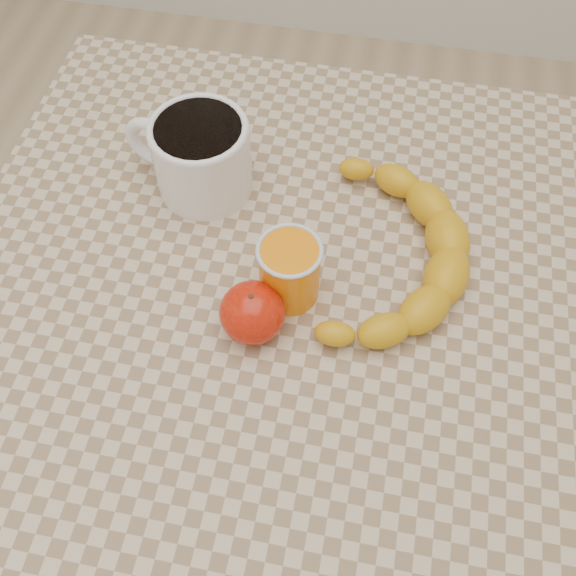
% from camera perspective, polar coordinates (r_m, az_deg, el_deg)
% --- Properties ---
extents(ground, '(3.00, 3.00, 0.00)m').
position_cam_1_polar(ground, '(1.42, 0.00, -16.78)').
color(ground, tan).
rests_on(ground, ground).
extents(table, '(0.80, 0.80, 0.75)m').
position_cam_1_polar(table, '(0.80, 0.00, -4.04)').
color(table, '#C4AD8B').
rests_on(table, ground).
extents(coffee_mug, '(0.17, 0.14, 0.10)m').
position_cam_1_polar(coffee_mug, '(0.79, -7.90, 11.73)').
color(coffee_mug, white).
rests_on(coffee_mug, table).
extents(orange_juice_glass, '(0.07, 0.07, 0.08)m').
position_cam_1_polar(orange_juice_glass, '(0.69, 0.13, 1.57)').
color(orange_juice_glass, orange).
rests_on(orange_juice_glass, table).
extents(apple, '(0.09, 0.09, 0.07)m').
position_cam_1_polar(apple, '(0.68, -3.18, -2.19)').
color(apple, '#A50F05').
rests_on(apple, table).
extents(banana, '(0.30, 0.37, 0.05)m').
position_cam_1_polar(banana, '(0.74, 8.91, 3.14)').
color(banana, gold).
rests_on(banana, table).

